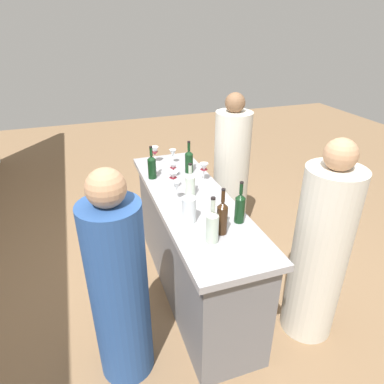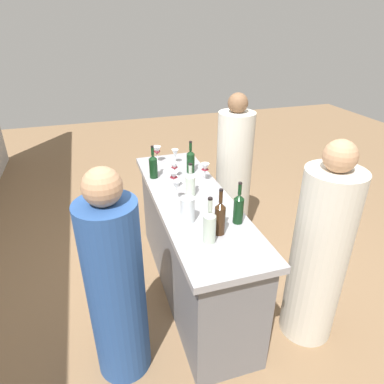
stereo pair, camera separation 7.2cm
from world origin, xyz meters
name	(u,v)px [view 1 (the left image)]	position (x,y,z in m)	size (l,w,h in m)	color
ground_plane	(192,287)	(0.00, 0.00, 0.00)	(12.00, 12.00, 0.00)	#846647
bar_counter	(192,245)	(0.00, 0.00, 0.48)	(1.97, 0.59, 0.95)	slate
wine_bottle_leftmost_clear_pale	(212,225)	(-0.60, 0.07, 1.07)	(0.08, 0.08, 0.32)	#B7C6B2
wine_bottle_second_left_amber_brown	(222,217)	(-0.54, -0.02, 1.07)	(0.07, 0.07, 0.33)	#331E0F
wine_bottle_center_dark_green	(240,207)	(-0.45, -0.20, 1.06)	(0.07, 0.07, 0.31)	black
wine_bottle_second_right_clear_pale	(191,183)	(0.04, 0.00, 1.05)	(0.08, 0.08, 0.28)	#B7C6B2
wine_bottle_rightmost_dark_green	(152,166)	(0.47, 0.22, 1.06)	(0.07, 0.07, 0.30)	black
wine_bottle_far_right_dark_green	(189,161)	(0.49, -0.14, 1.06)	(0.07, 0.07, 0.30)	black
wine_glass_near_left	(204,168)	(0.27, -0.20, 1.06)	(0.08, 0.08, 0.16)	white
wine_glass_near_center	(173,154)	(0.74, -0.06, 1.04)	(0.07, 0.07, 0.14)	white
wine_glass_near_right	(173,167)	(0.43, 0.03, 1.04)	(0.07, 0.07, 0.14)	white
wine_glass_far_left	(173,177)	(0.21, 0.09, 1.05)	(0.08, 0.08, 0.15)	white
wine_glass_far_center	(155,152)	(0.82, 0.11, 1.06)	(0.08, 0.08, 0.16)	white
wine_glass_far_right	(177,187)	(0.00, 0.13, 1.06)	(0.06, 0.06, 0.16)	white
water_pitcher	(189,210)	(-0.33, 0.13, 1.04)	(0.10, 0.10, 0.19)	silver
person_left_guest	(231,176)	(0.67, -0.67, 0.74)	(0.37, 0.37, 1.61)	beige
person_center_guest	(320,253)	(-0.71, -0.73, 0.72)	(0.51, 0.51, 1.58)	beige
person_right_guest	(119,289)	(-0.59, 0.69, 0.71)	(0.43, 0.43, 1.54)	#284C8C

